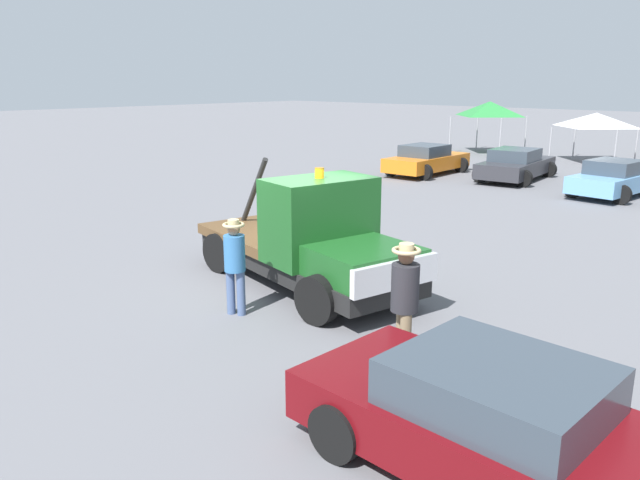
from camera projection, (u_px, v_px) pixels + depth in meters
ground_plane at (302, 284)px, 13.03m from camera, size 160.00×160.00×0.00m
tow_truck at (312, 243)px, 12.50m from camera, size 5.99×3.12×2.52m
foreground_car at (512, 430)px, 6.43m from camera, size 4.98×2.20×1.34m
person_near_truck at (405, 296)px, 9.04m from camera, size 0.42×0.42×1.90m
person_at_hood at (235, 259)px, 11.13m from camera, size 0.39×0.39×1.77m
parked_car_orange at (426, 160)px, 27.87m from camera, size 2.50×4.58×1.34m
parked_car_charcoal at (516, 165)px, 26.31m from camera, size 2.83×4.88×1.34m
parked_car_skyblue at (615, 179)px, 22.66m from camera, size 2.66×4.46×1.34m
canopy_tent_green at (490, 109)px, 35.45m from camera, size 3.19×3.19×2.93m
canopy_tent_white at (596, 120)px, 31.51m from camera, size 3.25×3.25×2.50m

